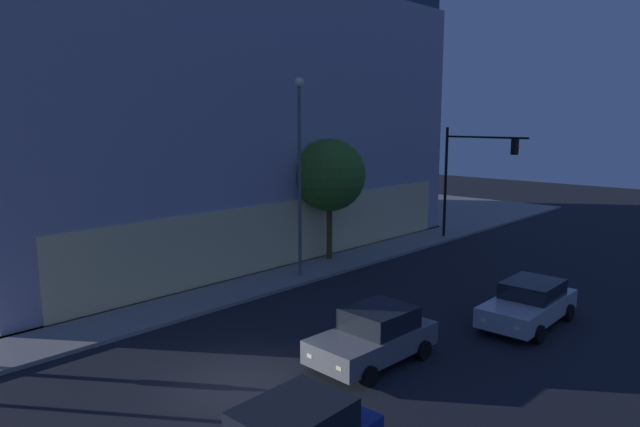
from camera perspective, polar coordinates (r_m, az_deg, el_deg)
ground_plane at (r=16.88m, az=-8.34°, el=-16.97°), size 120.00×120.00×0.00m
modern_building at (r=38.16m, az=-15.63°, el=10.86°), size 28.53×24.45×17.53m
traffic_light_far_corner at (r=35.64m, az=14.86°, el=4.72°), size 0.72×5.56×6.93m
street_lamp_sidewalk at (r=26.16m, az=-2.09°, el=5.82°), size 0.44×0.44×9.26m
sidewalk_tree at (r=29.62m, az=0.97°, el=3.89°), size 3.81×3.81×6.41m
car_grey at (r=18.02m, az=5.50°, el=-12.22°), size 4.34×2.35×1.70m
car_silver at (r=22.43m, az=20.42°, el=-8.49°), size 4.78×2.27×1.59m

